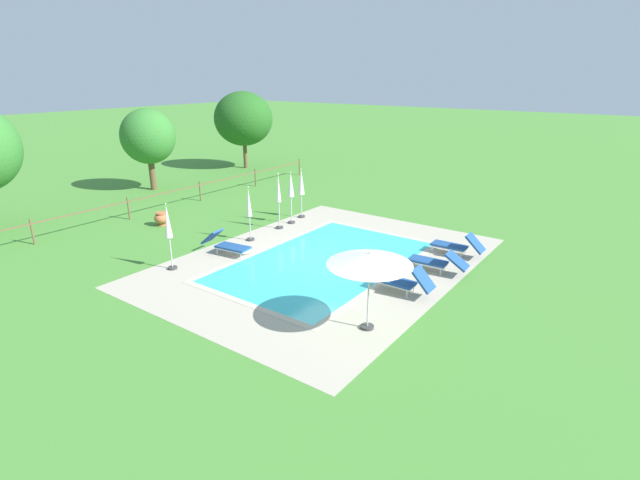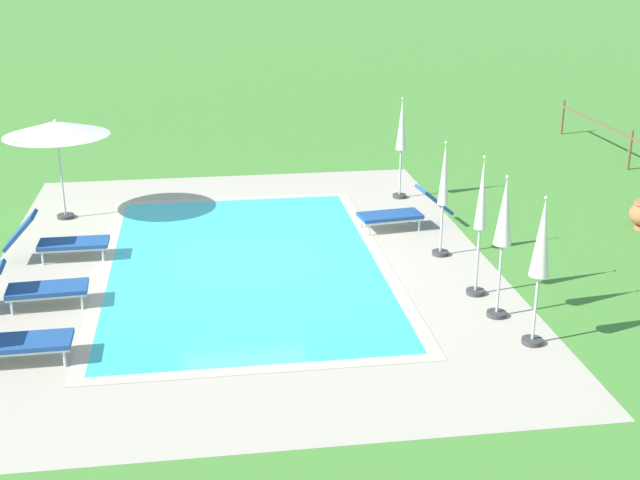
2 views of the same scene
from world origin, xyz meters
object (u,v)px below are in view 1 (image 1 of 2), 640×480
object	(u,v)px
patio_umbrella_closed_row_mid_west	(249,208)
tree_west_mid	(243,119)
sun_lounger_north_end	(403,281)
patio_umbrella_closed_row_centre	(279,195)
tree_centre	(148,137)
patio_umbrella_open_foreground	(370,259)
patio_umbrella_closed_row_mid_east	(301,185)
sun_lounger_north_mid	(436,261)
patio_umbrella_closed_row_west	(168,227)
terracotta_urn_near_fence	(161,218)
sun_lounger_north_far	(457,245)
sun_lounger_north_near_steps	(227,244)
patio_umbrella_closed_row_east	(291,189)

from	to	relation	value
patio_umbrella_closed_row_mid_west	tree_west_mid	bearing A→B (deg)	44.91
sun_lounger_north_end	patio_umbrella_closed_row_centre	xyz separation A→B (m)	(2.73, 7.32, 1.13)
tree_centre	patio_umbrella_open_foreground	bearing A→B (deg)	-109.84
patio_umbrella_closed_row_mid_east	tree_west_mid	xyz separation A→B (m)	(7.54, 10.99, 1.88)
tree_west_mid	sun_lounger_north_mid	bearing A→B (deg)	-118.06
patio_umbrella_closed_row_west	terracotta_urn_near_fence	xyz separation A→B (m)	(2.94, 4.54, -1.21)
patio_umbrella_closed_row_mid_east	terracotta_urn_near_fence	bearing A→B (deg)	137.47
patio_umbrella_closed_row_centre	sun_lounger_north_mid	bearing A→B (deg)	-94.01
patio_umbrella_closed_row_west	tree_centre	world-z (taller)	tree_centre
sun_lounger_north_mid	tree_west_mid	distance (m)	21.45
sun_lounger_north_far	patio_umbrella_open_foreground	world-z (taller)	patio_umbrella_open_foreground
sun_lounger_north_end	terracotta_urn_near_fence	distance (m)	11.87
patio_umbrella_closed_row_centre	tree_centre	world-z (taller)	tree_centre
patio_umbrella_open_foreground	patio_umbrella_closed_row_mid_east	bearing A→B (deg)	47.44
sun_lounger_north_end	patio_umbrella_closed_row_mid_east	xyz separation A→B (m)	(4.64, 7.58, 1.17)
sun_lounger_north_near_steps	patio_umbrella_closed_row_centre	bearing A→B (deg)	6.99
sun_lounger_north_far	patio_umbrella_closed_row_centre	xyz separation A→B (m)	(-1.41, 7.47, 1.14)
patio_umbrella_closed_row_east	sun_lounger_north_end	bearing A→B (deg)	-116.24
sun_lounger_north_near_steps	patio_umbrella_closed_row_east	size ratio (longest dim) A/B	0.86
sun_lounger_north_far	patio_umbrella_open_foreground	distance (m)	6.87
sun_lounger_north_mid	patio_umbrella_open_foreground	distance (m)	5.01
tree_centre	tree_west_mid	bearing A→B (deg)	3.09
sun_lounger_north_near_steps	sun_lounger_north_end	bearing A→B (deg)	-83.29
patio_umbrella_closed_row_east	patio_umbrella_closed_row_centre	bearing A→B (deg)	-176.38
patio_umbrella_closed_row_centre	patio_umbrella_closed_row_mid_east	bearing A→B (deg)	7.82
sun_lounger_north_mid	patio_umbrella_closed_row_mid_east	size ratio (longest dim) A/B	0.88
tree_centre	sun_lounger_north_end	bearing A→B (deg)	-102.71
sun_lounger_north_mid	sun_lounger_north_far	xyz separation A→B (m)	(1.93, 0.01, 0.02)
patio_umbrella_closed_row_mid_east	tree_west_mid	bearing A→B (deg)	55.54
sun_lounger_north_near_steps	tree_west_mid	bearing A→B (deg)	41.96
patio_umbrella_closed_row_west	tree_centre	bearing A→B (deg)	56.81
sun_lounger_north_mid	sun_lounger_north_far	distance (m)	1.93
patio_umbrella_closed_row_mid_west	sun_lounger_north_end	bearing A→B (deg)	-96.45
terracotta_urn_near_fence	sun_lounger_north_near_steps	bearing A→B (deg)	-98.87
sun_lounger_north_near_steps	terracotta_urn_near_fence	distance (m)	5.05
sun_lounger_north_mid	patio_umbrella_closed_row_west	xyz separation A→B (m)	(-5.18, 7.49, 1.18)
sun_lounger_north_near_steps	sun_lounger_north_far	world-z (taller)	sun_lounger_north_far
patio_umbrella_closed_row_mid_east	sun_lounger_north_mid	bearing A→B (deg)	-107.50
sun_lounger_north_mid	tree_centre	size ratio (longest dim) A/B	0.45
sun_lounger_north_near_steps	patio_umbrella_closed_row_east	bearing A→B (deg)	6.30
sun_lounger_north_mid	patio_umbrella_closed_row_west	world-z (taller)	patio_umbrella_closed_row_west
patio_umbrella_closed_row_east	sun_lounger_north_near_steps	bearing A→B (deg)	-173.70
patio_umbrella_closed_row_mid_west	patio_umbrella_closed_row_mid_east	xyz separation A→B (m)	(3.82, 0.34, 0.19)
sun_lounger_north_end	tree_centre	size ratio (longest dim) A/B	0.41
sun_lounger_north_near_steps	terracotta_urn_near_fence	size ratio (longest dim) A/B	3.30
sun_lounger_north_mid	tree_west_mid	bearing A→B (deg)	61.94
patio_umbrella_closed_row_mid_west	tree_centre	size ratio (longest dim) A/B	0.49
sun_lounger_north_far	tree_west_mid	distance (m)	20.60
terracotta_urn_near_fence	patio_umbrella_closed_row_west	bearing A→B (deg)	-122.96
patio_umbrella_closed_row_mid_west	terracotta_urn_near_fence	size ratio (longest dim) A/B	3.65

